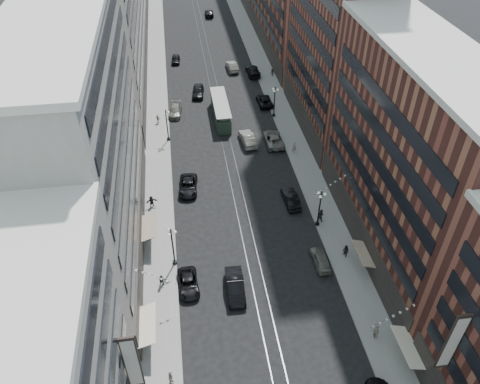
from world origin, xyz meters
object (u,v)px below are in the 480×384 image
lamppost_sw_mid (167,124)px  car_13 (198,91)px  car_extra_0 (264,101)px  car_12 (253,71)px  car_2 (188,283)px  lamppost_sw_far (173,245)px  car_5 (235,286)px  car_11 (273,139)px  pedestrian_extra_0 (346,251)px  streetcar (221,111)px  car_8 (175,111)px  lamppost_se_far (320,207)px  pedestrian_4 (376,331)px  car_14 (232,66)px  pedestrian_2 (162,281)px  car_9 (176,59)px  car_4 (321,259)px  pedestrian_6 (158,119)px  pedestrian_7 (321,215)px  pedestrian_8 (294,146)px  car_7 (188,186)px  car_extra_1 (248,139)px  pedestrian_9 (272,73)px  car_extra_2 (209,13)px  pedestrian_extra_1 (171,377)px  pedestrian_5 (152,201)px  lamppost_se_mid (274,101)px  car_10 (291,199)px

lamppost_sw_mid → car_13: 16.11m
car_extra_0 → car_12: bearing=-92.1°
car_2 → car_13: 45.80m
lamppost_sw_far → car_5: bearing=-38.3°
car_11 → pedestrian_extra_0: (3.51, -25.56, 0.19)m
lamppost_sw_mid → streetcar: lamppost_sw_mid is taller
car_8 → pedestrian_extra_0: (18.74, -37.19, 0.26)m
pedestrian_extra_0 → car_12: bearing=166.5°
lamppost_se_far → pedestrian_4: size_ratio=2.96×
car_14 → pedestrian_2: bearing=69.4°
car_9 → car_12: 17.36m
car_4 → pedestrian_extra_0: pedestrian_extra_0 is taller
pedestrian_6 → pedestrian_7: (20.58, -27.83, 0.15)m
pedestrian_8 → pedestrian_4: bearing=74.6°
car_7 → car_extra_1: size_ratio=1.00×
pedestrian_9 → car_extra_2: bearing=115.9°
car_5 → car_extra_1: car_5 is taller
car_13 → pedestrian_extra_0: pedestrian_extra_0 is taller
car_extra_1 → car_8: bearing=-50.6°
car_13 → pedestrian_8: (13.35, -21.01, 0.23)m
pedestrian_9 → pedestrian_6: bearing=-134.4°
car_12 → pedestrian_8: size_ratio=3.10×
car_7 → pedestrian_extra_1: size_ratio=3.08×
car_extra_1 → pedestrian_extra_0: pedestrian_extra_0 is taller
car_13 → pedestrian_7: (13.07, -37.07, 0.18)m
lamppost_sw_mid → car_2: (1.39, -30.76, -2.44)m
pedestrian_2 → lamppost_sw_mid: bearing=80.9°
lamppost_sw_far → pedestrian_extra_0: lamppost_sw_far is taller
lamppost_se_far → car_11: lamppost_se_far is taller
car_12 → pedestrian_5: (-20.23, -38.44, 0.13)m
pedestrian_extra_0 → pedestrian_6: bearing=-164.1°
pedestrian_7 → car_extra_2: size_ratio=0.34×
car_5 → pedestrian_5: size_ratio=3.24×
lamppost_se_mid → pedestrian_5: (-21.03, -21.27, -2.11)m
pedestrian_7 → pedestrian_extra_0: size_ratio=1.05×
lamppost_se_far → lamppost_se_mid: same height
lamppost_sw_mid → pedestrian_7: lamppost_sw_mid is taller
car_extra_1 → car_4: bearing=93.3°
car_7 → pedestrian_9: bearing=66.5°
pedestrian_5 → pedestrian_extra_0: (22.78, -12.58, 0.02)m
pedestrian_extra_0 → car_10: bearing=-175.1°
lamppost_se_mid → car_11: bearing=-102.0°
lamppost_sw_far → pedestrian_8: size_ratio=2.91×
lamppost_se_far → pedestrian_5: (-21.03, 6.73, -2.11)m
car_extra_1 → lamppost_sw_mid: bearing=-18.0°
car_2 → car_4: car_4 is taller
lamppost_se_far → car_9: size_ratio=1.32×
pedestrian_7 → lamppost_sw_mid: bearing=0.3°
car_14 → pedestrian_extra_0: size_ratio=3.00×
lamppost_sw_mid → lamppost_se_mid: same height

